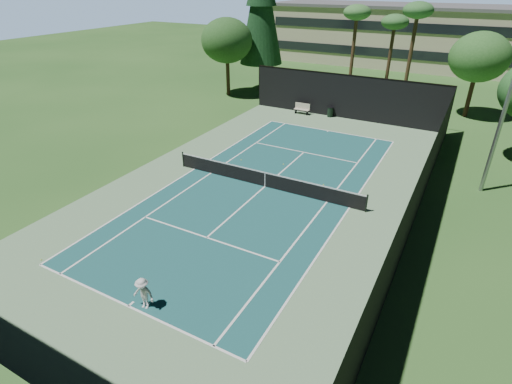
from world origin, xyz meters
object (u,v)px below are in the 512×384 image
tennis_ball_d (241,160)px  park_bench (302,108)px  tennis_ball_c (323,185)px  tennis_ball_a (41,260)px  trash_bin (330,112)px  player (143,294)px  tennis_ball_b (283,164)px  tennis_net (265,179)px

tennis_ball_d → park_bench: bearing=92.5°
tennis_ball_c → park_bench: 15.16m
tennis_ball_a → park_bench: size_ratio=0.04×
tennis_ball_c → tennis_ball_a: bearing=-123.3°
park_bench → trash_bin: park_bench is taller
player → tennis_ball_a: size_ratio=22.66×
player → trash_bin: bearing=87.7°
tennis_ball_b → trash_bin: (-0.83, 12.11, 0.44)m
tennis_ball_b → tennis_ball_d: size_ratio=1.02×
tennis_ball_b → player: bearing=-86.1°
tennis_ball_a → tennis_ball_d: 14.65m
player → tennis_ball_a: (-6.38, -0.05, -0.69)m
tennis_ball_a → park_bench: (1.81, 26.96, 0.52)m
park_bench → tennis_net: bearing=-75.6°
tennis_ball_b → tennis_ball_c: bearing=-24.8°
park_bench → trash_bin: size_ratio=1.59×
player → tennis_ball_d: (-4.03, 14.41, -0.68)m
player → tennis_ball_d: size_ratio=18.84×
trash_bin → tennis_ball_d: bearing=-99.5°
park_bench → player: bearing=-80.4°
player → park_bench: player is taller
tennis_net → trash_bin: bearing=94.5°
trash_bin → tennis_net: bearing=-85.5°
tennis_net → park_bench: size_ratio=8.60×
tennis_ball_b → trash_bin: 12.15m
tennis_ball_d → park_bench: size_ratio=0.05×
player → tennis_ball_c: (2.56, 13.54, -0.68)m
tennis_net → trash_bin: size_ratio=13.65×
tennis_net → tennis_ball_b: tennis_net is taller
tennis_net → tennis_ball_b: bearing=96.4°
tennis_ball_a → tennis_ball_d: bearing=80.8°
tennis_ball_c → player: bearing=-100.7°
tennis_ball_b → park_bench: bearing=106.8°
tennis_net → tennis_ball_c: size_ratio=171.77×
tennis_ball_a → tennis_ball_b: tennis_ball_b is taller
tennis_ball_c → trash_bin: size_ratio=0.08×
tennis_ball_a → tennis_ball_c: (8.94, 13.59, 0.01)m
player → tennis_ball_d: player is taller
tennis_ball_d → player: bearing=-74.4°
tennis_ball_c → trash_bin: bearing=107.8°
player → park_bench: 27.29m
tennis_net → player: size_ratio=8.96×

